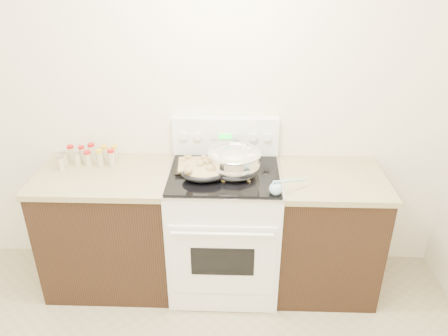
{
  "coord_description": "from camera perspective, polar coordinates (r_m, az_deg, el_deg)",
  "views": [
    {
      "loc": [
        0.44,
        -1.2,
        2.31
      ],
      "look_at": [
        0.35,
        1.37,
        1.0
      ],
      "focal_mm": 35.0,
      "sensor_mm": 36.0,
      "label": 1
    }
  ],
  "objects": [
    {
      "name": "counter_right",
      "position": [
        3.28,
        13.04,
        -8.14
      ],
      "size": [
        0.73,
        0.67,
        0.92
      ],
      "color": "black",
      "rests_on": "ground"
    },
    {
      "name": "wooden_spoon",
      "position": [
        2.86,
        0.57,
        -1.24
      ],
      "size": [
        0.2,
        0.2,
        0.04
      ],
      "color": "tan",
      "rests_on": "kitchen_range"
    },
    {
      "name": "room_shell",
      "position": [
        1.41,
        -16.29,
        0.49
      ],
      "size": [
        4.1,
        3.6,
        2.75
      ],
      "color": "white",
      "rests_on": "ground"
    },
    {
      "name": "mixing_bowl",
      "position": [
        2.9,
        1.37,
        0.67
      ],
      "size": [
        0.37,
        0.37,
        0.21
      ],
      "color": "silver",
      "rests_on": "kitchen_range"
    },
    {
      "name": "blue_ladle",
      "position": [
        2.71,
        6.97,
        -2.6
      ],
      "size": [
        0.25,
        0.18,
        0.1
      ],
      "color": "#85B4C7",
      "rests_on": "kitchen_range"
    },
    {
      "name": "kitchen_range",
      "position": [
        3.19,
        0.03,
        -7.74
      ],
      "size": [
        0.78,
        0.73,
        1.22
      ],
      "color": "white",
      "rests_on": "ground"
    },
    {
      "name": "counter_left",
      "position": [
        3.34,
        -14.47,
        -7.57
      ],
      "size": [
        0.93,
        0.67,
        0.92
      ],
      "color": "black",
      "rests_on": "ground"
    },
    {
      "name": "baking_sheet",
      "position": [
        3.02,
        -2.8,
        0.42
      ],
      "size": [
        0.4,
        0.29,
        0.06
      ],
      "color": "black",
      "rests_on": "kitchen_range"
    },
    {
      "name": "roasting_pan",
      "position": [
        2.85,
        -2.46,
        -0.53
      ],
      "size": [
        0.34,
        0.27,
        0.11
      ],
      "color": "black",
      "rests_on": "kitchen_range"
    },
    {
      "name": "spice_jars",
      "position": [
        3.25,
        -17.29,
        1.52
      ],
      "size": [
        0.39,
        0.23,
        0.13
      ],
      "color": "#BFB28C",
      "rests_on": "counter_left"
    }
  ]
}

